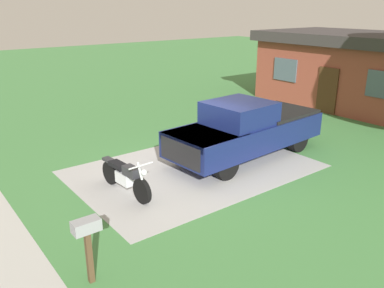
# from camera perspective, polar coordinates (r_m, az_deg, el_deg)

# --- Properties ---
(ground_plane) EXTENTS (80.00, 80.00, 0.00)m
(ground_plane) POSITION_cam_1_polar(r_m,az_deg,el_deg) (12.14, 0.33, -3.58)
(ground_plane) COLOR #427B41
(driveway_pad) EXTENTS (4.84, 7.10, 0.01)m
(driveway_pad) POSITION_cam_1_polar(r_m,az_deg,el_deg) (12.14, 0.33, -3.57)
(driveway_pad) COLOR #A3A3A3
(driveway_pad) RESTS_ON ground
(motorcycle) EXTENTS (2.21, 0.70, 1.09)m
(motorcycle) POSITION_cam_1_polar(r_m,az_deg,el_deg) (10.58, -9.56, -4.66)
(motorcycle) COLOR black
(motorcycle) RESTS_ON ground
(pickup_truck) EXTENTS (2.36, 5.74, 1.90)m
(pickup_truck) POSITION_cam_1_polar(r_m,az_deg,el_deg) (12.98, 8.03, 2.23)
(pickup_truck) COLOR black
(pickup_truck) RESTS_ON ground
(mailbox) EXTENTS (0.26, 0.48, 1.26)m
(mailbox) POSITION_cam_1_polar(r_m,az_deg,el_deg) (7.25, -14.87, -12.47)
(mailbox) COLOR #4C3823
(mailbox) RESTS_ON ground
(neighbor_house) EXTENTS (9.60, 5.60, 3.50)m
(neighbor_house) POSITION_cam_1_polar(r_m,az_deg,el_deg) (21.25, 23.02, 9.87)
(neighbor_house) COLOR brown
(neighbor_house) RESTS_ON ground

